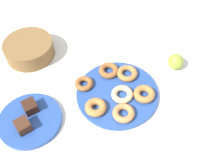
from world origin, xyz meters
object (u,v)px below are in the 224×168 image
Objects in this scene: brownie_far at (30,107)px; brownie_near at (23,126)px; donut_plate at (117,94)px; donut_6 at (84,84)px; donut_0 at (122,94)px; apple at (176,62)px; donut_3 at (144,94)px; basket at (29,49)px; donut_5 at (109,70)px; donut_2 at (124,113)px; cake_plate at (30,120)px; donut_4 at (127,73)px; donut_1 at (96,107)px.

brownie_near is at bearing -143.97° from brownie_far.
donut_6 is at bearing 118.10° from donut_plate.
apple is at bearing -11.27° from donut_0.
basket is at bearing 107.74° from donut_3.
donut_3 reaches higher than donut_5.
donut_2 is (-0.06, -0.09, 0.02)m from donut_plate.
basket is 0.65m from apple.
donut_6 is (-0.07, 0.12, 0.02)m from donut_plate.
donut_6 is 0.31m from basket.
apple reaches higher than brownie_far.
brownie_near is at bearing -153.43° from cake_plate.
donut_2 reaches higher than donut_0.
donut_4 reaches higher than donut_plate.
donut_3 reaches higher than donut_6.
donut_0 reaches higher than cake_plate.
cake_plate is 4.46× the size of brownie_near.
donut_2 is 0.52m from basket.
donut_5 reaches higher than donut_6.
brownie_far is (-0.23, 0.27, 0.01)m from donut_2.
donut_4 is 0.19m from donut_6.
donut_2 is 0.12m from donut_3.
brownie_far is (-0.38, 0.15, 0.01)m from donut_4.
donut_2 is at bearing -142.74° from donut_4.
basket is (0.24, 0.30, -0.00)m from brownie_near.
donut_6 is (-0.16, 0.09, -0.00)m from donut_4.
donut_3 is 1.61× the size of brownie_near.
donut_3 is (0.17, -0.09, -0.00)m from donut_1.
cake_plate is at bearing -126.26° from basket.
donut_plate is at bearing 163.99° from apple.
donut_0 is 0.09m from donut_2.
donut_4 is at bearing -63.41° from basket.
donut_3 is at bearing -46.29° from donut_0.
donut_5 is at bearing 28.86° from donut_1.
donut_plate is 6.24× the size of brownie_far.
apple is (0.35, -0.20, 0.01)m from donut_6.
brownie_far reaches higher than donut_6.
donut_3 is 0.55m from basket.
donut_4 and donut_6 have the same top height.
brownie_far is (-0.29, 0.18, 0.03)m from donut_plate.
apple reaches higher than donut_0.
donut_6 is (-0.01, 0.21, -0.00)m from donut_2.
donut_6 is at bearing 150.21° from donut_4.
brownie_near is (-0.41, 0.22, 0.01)m from donut_3.
donut_1 is 0.98× the size of donut_3.
cake_plate is (-0.20, 0.15, -0.02)m from donut_1.
basket is at bearing 103.82° from donut_plate.
donut_5 is at bearing 66.82° from donut_0.
donut_plate is 0.34m from brownie_far.
apple reaches higher than brownie_near.
donut_3 is at bearing -72.26° from basket.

